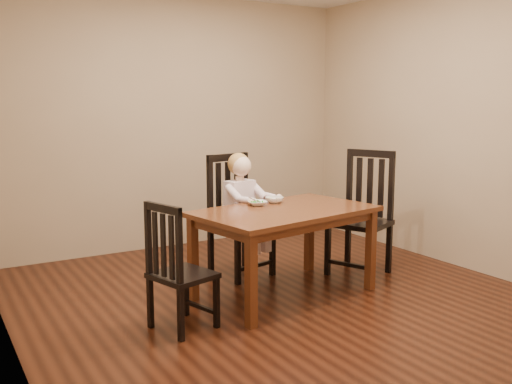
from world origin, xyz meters
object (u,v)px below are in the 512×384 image
chair_right (362,215)px  toddler (241,202)px  chair_child (237,217)px  bowl_peas (257,203)px  chair_left (177,270)px  bowl_veg (275,200)px  dining_table (285,219)px

chair_right → toddler: bearing=40.4°
chair_right → chair_child: bearing=38.2°
chair_child → bowl_peas: size_ratio=6.92×
chair_left → bowl_veg: size_ratio=5.80×
toddler → bowl_veg: (0.12, -0.37, 0.06)m
chair_left → chair_right: chair_right is taller
dining_table → bowl_veg: 0.31m
toddler → bowl_peas: size_ratio=3.70×
dining_table → toddler: (-0.04, 0.65, 0.04)m
bowl_veg → toddler: bearing=108.0°
chair_child → chair_left: (-0.99, -0.94, -0.09)m
chair_left → dining_table: bearing=86.9°
chair_left → chair_right: bearing=85.2°
bowl_peas → chair_child: bearing=82.1°
chair_right → bowl_veg: (-0.88, 0.13, 0.20)m
chair_left → bowl_veg: 1.27m
chair_right → bowl_peas: bearing=62.1°
dining_table → chair_left: chair_left is taller
chair_right → dining_table: bearing=75.9°
chair_right → bowl_peas: (-1.07, 0.09, 0.20)m
bowl_peas → bowl_veg: size_ratio=1.02×
chair_left → toddler: (1.00, 0.88, 0.25)m
chair_child → bowl_peas: 0.51m
dining_table → chair_child: 0.72m
toddler → bowl_peas: toddler is taller
dining_table → chair_left: (-1.04, -0.23, -0.20)m
bowl_peas → chair_left: bearing=-153.0°
toddler → chair_right: bearing=142.8°
chair_right → bowl_veg: bearing=58.5°
bowl_veg → bowl_peas: bearing=-168.5°
toddler → bowl_peas: (-0.07, -0.41, 0.06)m
chair_child → bowl_peas: chair_child is taller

